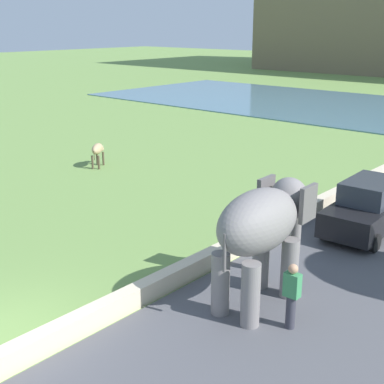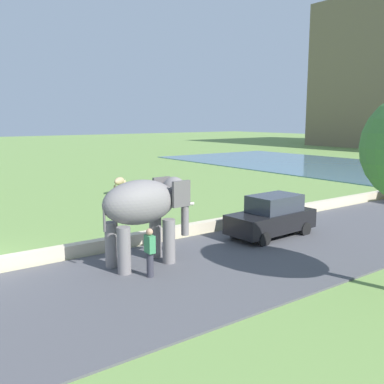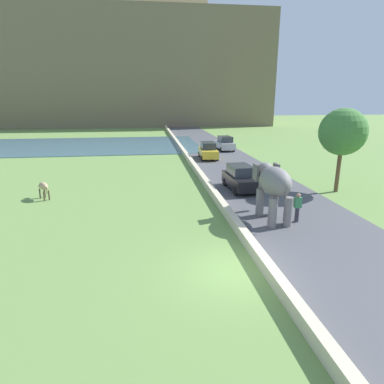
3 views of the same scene
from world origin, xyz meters
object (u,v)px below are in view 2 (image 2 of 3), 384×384
(person_beside_elephant, at_px, (150,252))
(cow_tan, at_px, (120,182))
(elephant, at_px, (146,207))
(car_black, at_px, (272,216))

(person_beside_elephant, height_order, cow_tan, person_beside_elephant)
(person_beside_elephant, relative_size, cow_tan, 1.22)
(elephant, height_order, person_beside_elephant, elephant)
(person_beside_elephant, height_order, car_black, car_black)
(cow_tan, bearing_deg, car_black, 1.56)
(elephant, bearing_deg, car_black, 89.96)
(cow_tan, bearing_deg, person_beside_elephant, -23.53)
(car_black, height_order, cow_tan, car_black)
(elephant, bearing_deg, person_beside_elephant, -25.42)
(elephant, xyz_separation_m, person_beside_elephant, (1.21, -0.57, -1.16))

